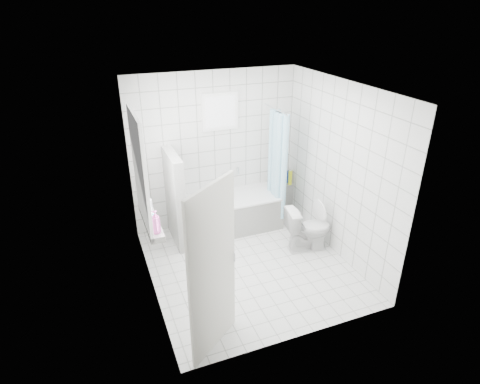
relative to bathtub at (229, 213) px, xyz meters
name	(u,v)px	position (x,y,z in m)	size (l,w,h in m)	color
ground	(249,265)	(-0.11, -1.12, -0.29)	(3.00, 3.00, 0.00)	white
ceiling	(251,88)	(-0.11, -1.12, 2.31)	(3.00, 3.00, 0.00)	white
wall_back	(215,150)	(-0.11, 0.38, 1.01)	(2.80, 0.02, 2.60)	white
wall_front	(306,242)	(-0.11, -2.62, 1.01)	(2.80, 0.02, 2.60)	white
wall_left	(145,203)	(-1.51, -1.12, 1.01)	(0.02, 3.00, 2.60)	white
wall_right	(338,171)	(1.29, -1.12, 1.01)	(0.02, 3.00, 2.60)	white
window_left	(142,171)	(-1.46, -0.82, 1.31)	(0.01, 0.90, 1.40)	white
window_back	(221,112)	(-0.01, 0.33, 1.66)	(0.50, 0.01, 0.50)	white
window_sill	(151,222)	(-1.42, -0.82, 0.57)	(0.18, 1.02, 0.08)	white
door	(213,272)	(-1.04, -2.36, 0.71)	(0.04, 0.80, 2.00)	silver
bathtub	(229,213)	(0.00, 0.00, 0.00)	(1.70, 0.77, 0.58)	white
partition_wall	(175,199)	(-0.91, -0.05, 0.46)	(0.15, 0.85, 1.50)	white
tiled_ledge	(283,196)	(1.16, 0.25, -0.02)	(0.40, 0.24, 0.55)	white
toilet	(308,229)	(0.92, -1.04, 0.07)	(0.40, 0.70, 0.72)	white
curtain_rod	(276,109)	(0.79, -0.02, 1.71)	(0.02, 0.02, 0.80)	silver
shower_curtain	(277,165)	(0.79, -0.16, 0.81)	(0.14, 0.48, 1.78)	#48AFD5
tub_faucet	(228,175)	(0.10, 0.33, 0.56)	(0.18, 0.06, 0.06)	silver
sill_bottles	(152,213)	(-1.41, -0.90, 0.74)	(0.17, 0.80, 0.31)	white
ledge_bottles	(286,178)	(1.17, 0.22, 0.38)	(0.18, 0.17, 0.27)	green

